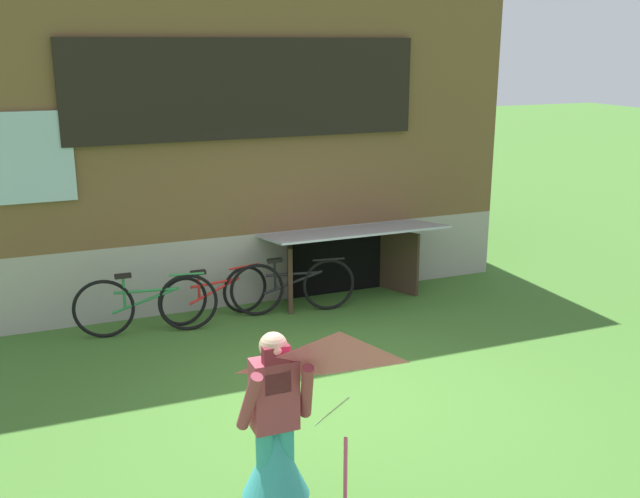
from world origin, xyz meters
The scene contains 7 objects.
ground_plane centered at (0.00, 0.00, 0.00)m, with size 60.00×60.00×0.00m, color #3D6B28.
log_house centered at (0.00, 5.35, 2.55)m, with size 7.85×5.82×5.10m.
person centered at (-1.27, -1.78, 0.65)m, with size 0.61×0.52×1.54m.
kite centered at (-1.00, -2.34, 1.28)m, with size 1.11×1.10×1.60m.
bicycle_black centered at (0.41, 2.43, 0.38)m, with size 1.71×0.31×0.78m.
bicycle_red centered at (-0.64, 2.60, 0.35)m, with size 1.54×0.33×0.71m.
bicycle_green centered at (-1.57, 2.40, 0.39)m, with size 1.78×0.31×0.81m.
Camera 1 is at (-2.82, -6.49, 3.56)m, focal length 41.39 mm.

